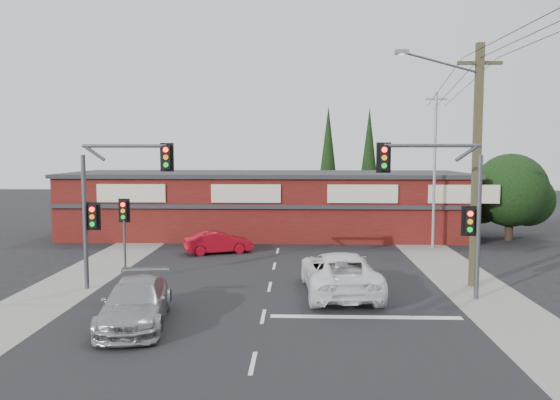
{
  "coord_description": "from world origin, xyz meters",
  "views": [
    {
      "loc": [
        1.23,
        -19.71,
        5.64
      ],
      "look_at": [
        0.41,
        3.0,
        3.61
      ],
      "focal_mm": 35.0,
      "sensor_mm": 36.0,
      "label": 1
    }
  ],
  "objects_px": {
    "white_suv": "(340,273)",
    "utility_pole": "(473,157)",
    "silver_suv": "(136,303)",
    "red_sedan": "(218,242)",
    "shop_building": "(267,203)"
  },
  "relations": [
    {
      "from": "white_suv",
      "to": "utility_pole",
      "type": "relative_size",
      "value": 0.6
    },
    {
      "from": "silver_suv",
      "to": "shop_building",
      "type": "xyz_separation_m",
      "value": [
        3.1,
        19.5,
        1.41
      ]
    },
    {
      "from": "white_suv",
      "to": "silver_suv",
      "type": "distance_m",
      "value": 8.09
    },
    {
      "from": "red_sedan",
      "to": "utility_pole",
      "type": "bearing_deg",
      "value": -142.17
    },
    {
      "from": "shop_building",
      "to": "utility_pole",
      "type": "height_order",
      "value": "utility_pole"
    },
    {
      "from": "silver_suv",
      "to": "red_sedan",
      "type": "xyz_separation_m",
      "value": [
        0.83,
        12.51,
        -0.11
      ]
    },
    {
      "from": "white_suv",
      "to": "red_sedan",
      "type": "relative_size",
      "value": 1.61
    },
    {
      "from": "white_suv",
      "to": "red_sedan",
      "type": "distance_m",
      "value": 10.31
    },
    {
      "from": "silver_suv",
      "to": "utility_pole",
      "type": "bearing_deg",
      "value": 15.77
    },
    {
      "from": "silver_suv",
      "to": "red_sedan",
      "type": "distance_m",
      "value": 12.54
    },
    {
      "from": "silver_suv",
      "to": "utility_pole",
      "type": "relative_size",
      "value": 0.5
    },
    {
      "from": "white_suv",
      "to": "silver_suv",
      "type": "height_order",
      "value": "white_suv"
    },
    {
      "from": "shop_building",
      "to": "utility_pole",
      "type": "bearing_deg",
      "value": -56.24
    },
    {
      "from": "white_suv",
      "to": "utility_pole",
      "type": "bearing_deg",
      "value": -170.37
    },
    {
      "from": "white_suv",
      "to": "shop_building",
      "type": "bearing_deg",
      "value": -79.67
    }
  ]
}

